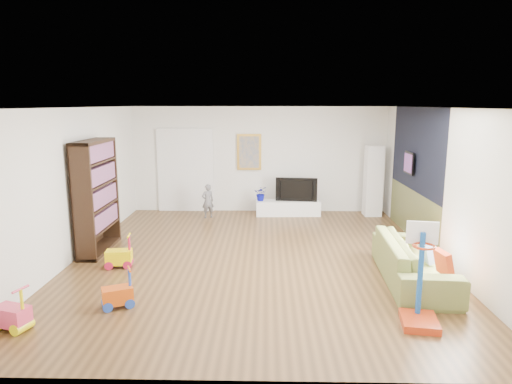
{
  "coord_description": "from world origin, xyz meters",
  "views": [
    {
      "loc": [
        0.19,
        -7.92,
        2.77
      ],
      "look_at": [
        0.0,
        0.4,
        1.15
      ],
      "focal_mm": 32.0,
      "sensor_mm": 36.0,
      "label": 1
    }
  ],
  "objects_px": {
    "bookshelf": "(96,196)",
    "basketball_hoop": "(423,276)",
    "media_console": "(288,208)",
    "sofa": "(413,261)"
  },
  "relations": [
    {
      "from": "bookshelf",
      "to": "basketball_hoop",
      "type": "bearing_deg",
      "value": -30.11
    },
    {
      "from": "bookshelf",
      "to": "basketball_hoop",
      "type": "xyz_separation_m",
      "value": [
        5.14,
        -2.92,
        -0.4
      ]
    },
    {
      "from": "media_console",
      "to": "sofa",
      "type": "bearing_deg",
      "value": -69.66
    },
    {
      "from": "media_console",
      "to": "bookshelf",
      "type": "distance_m",
      "value": 4.8
    },
    {
      "from": "sofa",
      "to": "basketball_hoop",
      "type": "bearing_deg",
      "value": 169.29
    },
    {
      "from": "sofa",
      "to": "basketball_hoop",
      "type": "relative_size",
      "value": 1.75
    },
    {
      "from": "bookshelf",
      "to": "basketball_hoop",
      "type": "distance_m",
      "value": 5.93
    },
    {
      "from": "basketball_hoop",
      "to": "bookshelf",
      "type": "bearing_deg",
      "value": 159.23
    },
    {
      "from": "media_console",
      "to": "basketball_hoop",
      "type": "xyz_separation_m",
      "value": [
        1.4,
        -5.79,
        0.47
      ]
    },
    {
      "from": "bookshelf",
      "to": "sofa",
      "type": "distance_m",
      "value": 5.75
    }
  ]
}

